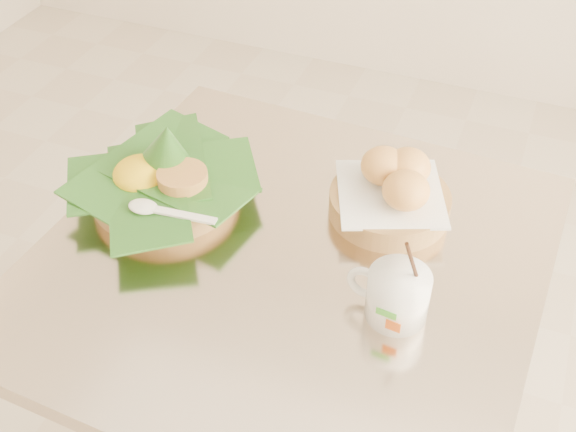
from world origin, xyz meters
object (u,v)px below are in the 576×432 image
at_px(bread_basket, 393,192).
at_px(rice_basket, 163,176).
at_px(cafe_table, 290,351).
at_px(coffee_mug, 396,294).

bearing_deg(bread_basket, rice_basket, -164.67).
relative_size(cafe_table, rice_basket, 2.61).
xyz_separation_m(cafe_table, bread_basket, (0.11, 0.15, 0.26)).
bearing_deg(coffee_mug, cafe_table, 162.74).
distance_m(bread_basket, coffee_mug, 0.21).
height_order(rice_basket, coffee_mug, rice_basket).
distance_m(cafe_table, coffee_mug, 0.31).
relative_size(cafe_table, bread_basket, 3.70).
xyz_separation_m(rice_basket, coffee_mug, (0.40, -0.10, -0.00)).
height_order(cafe_table, coffee_mug, coffee_mug).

